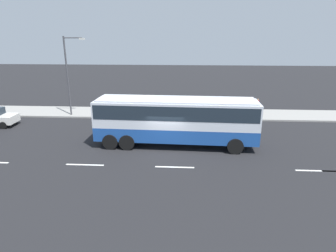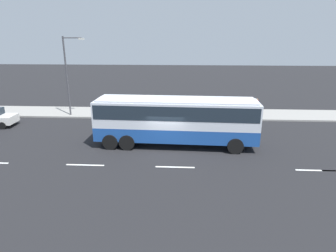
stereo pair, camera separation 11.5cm
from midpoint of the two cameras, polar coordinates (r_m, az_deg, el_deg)
ground_plane at (r=20.41m, az=-0.68°, el=-4.78°), size 120.00×120.00×0.00m
sidewalk_curb at (r=29.56m, az=0.54°, el=2.49°), size 80.00×4.00×0.15m
lane_centreline at (r=18.12m, az=11.76°, el=-8.17°), size 44.87×0.16×0.01m
coach_bus at (r=20.66m, az=1.38°, el=1.80°), size 11.57×3.13×3.46m
pedestrian_near_curb at (r=30.47m, az=16.98°, el=3.98°), size 0.32×0.32×1.51m
street_lamp at (r=29.56m, az=-19.15°, el=10.21°), size 2.07×0.24×7.49m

